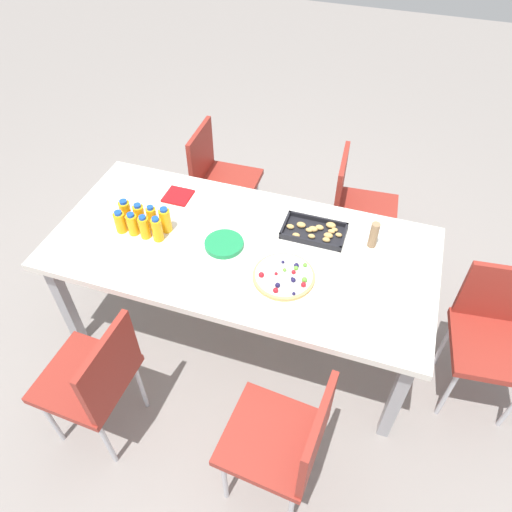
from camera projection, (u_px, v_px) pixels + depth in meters
ground_plane at (244, 328)px, 3.02m from camera, size 12.00×12.00×0.00m
party_table at (241, 254)px, 2.54m from camera, size 2.00×0.95×0.73m
chair_far_left at (218, 175)px, 3.31m from camera, size 0.41×0.41×0.83m
chair_near_left at (95, 377)px, 2.21m from camera, size 0.41×0.41×0.83m
chair_near_right at (287, 440)px, 2.01m from camera, size 0.43×0.43×0.83m
chair_far_right at (356, 203)px, 3.09m from camera, size 0.43×0.43×0.83m
chair_end at (494, 330)px, 2.40m from camera, size 0.44×0.44×0.83m
juice_bottle_0 at (120, 222)px, 2.54m from camera, size 0.06×0.06×0.13m
juice_bottle_1 at (133, 224)px, 2.52m from camera, size 0.06×0.06×0.13m
juice_bottle_2 at (144, 227)px, 2.50m from camera, size 0.06×0.06×0.14m
juice_bottle_3 at (157, 229)px, 2.49m from camera, size 0.06×0.06×0.15m
juice_bottle_4 at (126, 212)px, 2.58m from camera, size 0.06×0.06×0.15m
juice_bottle_5 at (139, 215)px, 2.58m from camera, size 0.06×0.06×0.13m
juice_bottle_6 at (152, 218)px, 2.55m from camera, size 0.05×0.05×0.15m
juice_bottle_7 at (165, 220)px, 2.53m from camera, size 0.06×0.06×0.15m
fruit_pizza at (284, 276)px, 2.33m from camera, size 0.30×0.30×0.05m
snack_tray at (315, 231)px, 2.56m from camera, size 0.33×0.20×0.04m
plate_stack at (224, 244)px, 2.49m from camera, size 0.20×0.20×0.02m
napkin_stack at (178, 196)px, 2.78m from camera, size 0.15×0.15×0.01m
cardboard_tube at (374, 235)px, 2.45m from camera, size 0.04×0.04×0.15m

